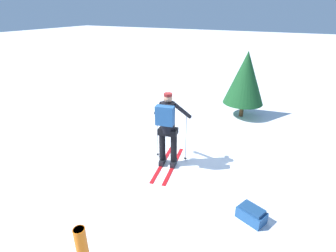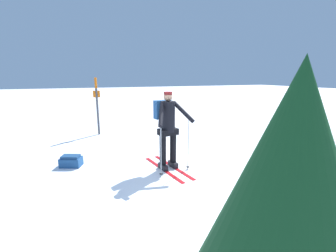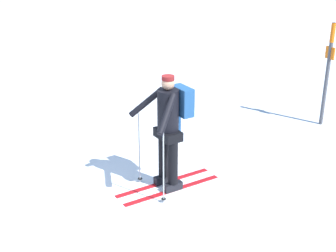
{
  "view_description": "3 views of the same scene",
  "coord_description": "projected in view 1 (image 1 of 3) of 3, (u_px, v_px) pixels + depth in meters",
  "views": [
    {
      "loc": [
        2.24,
        -5.54,
        3.48
      ],
      "look_at": [
        -0.18,
        -0.71,
        1.03
      ],
      "focal_mm": 28.0,
      "sensor_mm": 36.0,
      "label": 1
    },
    {
      "loc": [
        1.61,
        3.93,
        2.14
      ],
      "look_at": [
        -0.18,
        -0.71,
        1.03
      ],
      "focal_mm": 24.0,
      "sensor_mm": 36.0,
      "label": 2
    },
    {
      "loc": [
        -6.14,
        1.62,
        3.67
      ],
      "look_at": [
        -0.18,
        -0.71,
        1.03
      ],
      "focal_mm": 50.0,
      "sensor_mm": 36.0,
      "label": 3
    }
  ],
  "objects": [
    {
      "name": "dropped_backpack",
      "position": [
        251.0,
        214.0,
        4.65
      ],
      "size": [
        0.56,
        0.46,
        0.28
      ],
      "color": "navy",
      "rests_on": "ground_plane"
    },
    {
      "name": "skier",
      "position": [
        168.0,
        126.0,
        5.9
      ],
      "size": [
        0.94,
        1.71,
        1.8
      ],
      "color": "red",
      "rests_on": "ground_plane"
    },
    {
      "name": "pine_tree",
      "position": [
        245.0,
        78.0,
        8.63
      ],
      "size": [
        1.34,
        1.34,
        2.23
      ],
      "color": "#4C331E",
      "rests_on": "ground_plane"
    },
    {
      "name": "ground_plane",
      "position": [
        186.0,
        153.0,
        6.86
      ],
      "size": [
        80.0,
        80.0,
        0.0
      ],
      "primitive_type": "plane",
      "color": "white"
    }
  ]
}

